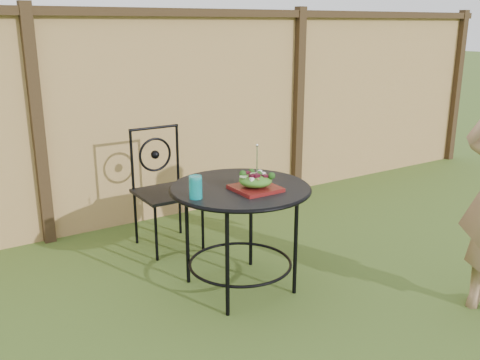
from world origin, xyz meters
The scene contains 8 objects.
ground centered at (0.00, 0.00, 0.00)m, with size 60.00×60.00×0.00m, color #2F4917.
fence centered at (0.00, 2.19, 0.95)m, with size 8.00×0.12×1.90m.
patio_table centered at (-0.41, 0.61, 0.59)m, with size 0.92×0.92×0.72m.
patio_chair centered at (-0.51, 1.57, 0.50)m, with size 0.46×0.46×0.95m.
salad_plate centered at (-0.37, 0.49, 0.74)m, with size 0.27×0.27×0.02m, color #4A0A12.
salad centered at (-0.37, 0.49, 0.79)m, with size 0.21×0.21×0.08m, color #235614.
fork centered at (-0.36, 0.49, 0.92)m, with size 0.01×0.01×0.18m, color silver.
drinking_glass centered at (-0.77, 0.55, 0.79)m, with size 0.08×0.08×0.14m, color #0D9198.
Camera 1 is at (-2.20, -2.17, 1.74)m, focal length 40.00 mm.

